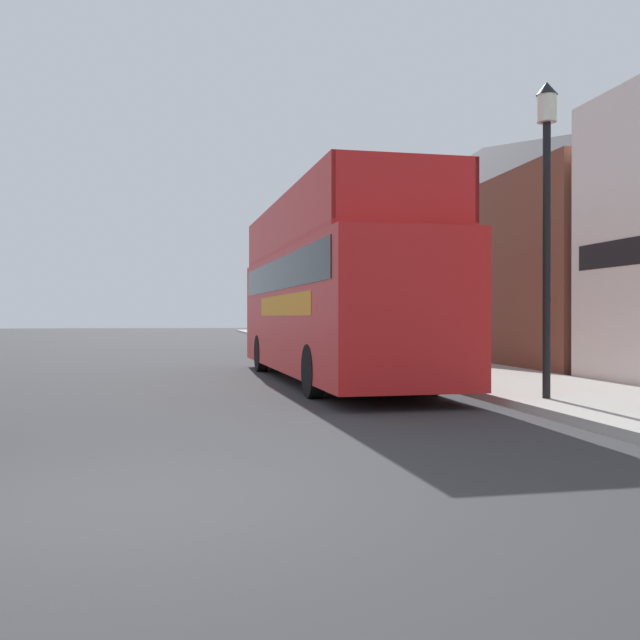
# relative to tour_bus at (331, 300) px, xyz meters

# --- Properties ---
(ground_plane) EXTENTS (144.00, 144.00, 0.00)m
(ground_plane) POSITION_rel_tour_bus_xyz_m (-3.82, 9.99, -1.89)
(ground_plane) COLOR #333335
(sidewalk) EXTENTS (3.53, 108.00, 0.14)m
(sidewalk) POSITION_rel_tour_bus_xyz_m (3.66, 6.99, -1.82)
(sidewalk) COLOR #ADAAA3
(sidewalk) RESTS_ON ground_plane
(brick_terrace_rear) EXTENTS (6.00, 24.12, 8.26)m
(brick_terrace_rear) POSITION_rel_tour_bus_xyz_m (8.43, 11.32, 2.24)
(brick_terrace_rear) COLOR brown
(brick_terrace_rear) RESTS_ON ground_plane
(tour_bus) EXTENTS (2.97, 11.43, 4.14)m
(tour_bus) POSITION_rel_tour_bus_xyz_m (0.00, 0.00, 0.00)
(tour_bus) COLOR red
(tour_bus) RESTS_ON ground_plane
(parked_car_ahead_of_bus) EXTENTS (1.94, 4.42, 1.41)m
(parked_car_ahead_of_bus) POSITION_rel_tour_bus_xyz_m (0.74, 7.92, -1.23)
(parked_car_ahead_of_bus) COLOR #9E9EA3
(parked_car_ahead_of_bus) RESTS_ON ground_plane
(lamp_post_nearest) EXTENTS (0.35, 0.35, 5.25)m
(lamp_post_nearest) POSITION_rel_tour_bus_xyz_m (2.59, -5.42, 1.83)
(lamp_post_nearest) COLOR black
(lamp_post_nearest) RESTS_ON sidewalk
(lamp_post_second) EXTENTS (0.35, 0.35, 4.52)m
(lamp_post_second) POSITION_rel_tour_bus_xyz_m (2.45, 4.38, 1.38)
(lamp_post_second) COLOR black
(lamp_post_second) RESTS_ON sidewalk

